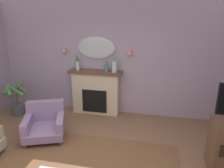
% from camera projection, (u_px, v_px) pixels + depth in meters
% --- Properties ---
extents(wall_back, '(7.01, 0.10, 2.86)m').
position_uv_depth(wall_back, '(114.00, 59.00, 5.50)').
color(wall_back, '#9E8CA8').
rests_on(wall_back, ground).
extents(fireplace, '(1.36, 0.36, 1.16)m').
position_uv_depth(fireplace, '(96.00, 93.00, 5.65)').
color(fireplace, beige).
rests_on(fireplace, ground).
extents(mantel_vase_left, '(0.10, 0.10, 0.39)m').
position_uv_depth(mantel_vase_left, '(77.00, 62.00, 5.46)').
color(mantel_vase_left, silver).
rests_on(mantel_vase_left, fireplace).
extents(mantel_vase_right, '(0.10, 0.10, 0.32)m').
position_uv_depth(mantel_vase_right, '(106.00, 65.00, 5.33)').
color(mantel_vase_right, '#4C7093').
rests_on(mantel_vase_right, fireplace).
extents(mantel_vase_centre, '(0.13, 0.13, 0.43)m').
position_uv_depth(mantel_vase_centre, '(114.00, 64.00, 5.28)').
color(mantel_vase_centre, silver).
rests_on(mantel_vase_centre, fireplace).
extents(wall_mirror, '(0.96, 0.06, 0.56)m').
position_uv_depth(wall_mirror, '(96.00, 48.00, 5.43)').
color(wall_mirror, '#B2BCC6').
extents(wall_sconce_left, '(0.14, 0.14, 0.14)m').
position_uv_depth(wall_sconce_left, '(64.00, 49.00, 5.56)').
color(wall_sconce_left, '#D17066').
extents(wall_sconce_right, '(0.14, 0.14, 0.14)m').
position_uv_depth(wall_sconce_right, '(130.00, 51.00, 5.22)').
color(wall_sconce_right, '#D17066').
extents(armchair_near_fireplace, '(1.04, 1.05, 0.71)m').
position_uv_depth(armchair_near_fireplace, '(45.00, 123.00, 4.65)').
color(armchair_near_fireplace, gray).
rests_on(armchair_near_fireplace, ground).
extents(potted_plant_tall_palm, '(0.60, 0.61, 0.95)m').
position_uv_depth(potted_plant_tall_palm, '(16.00, 97.00, 5.58)').
color(potted_plant_tall_palm, '#474C56').
rests_on(potted_plant_tall_palm, ground).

